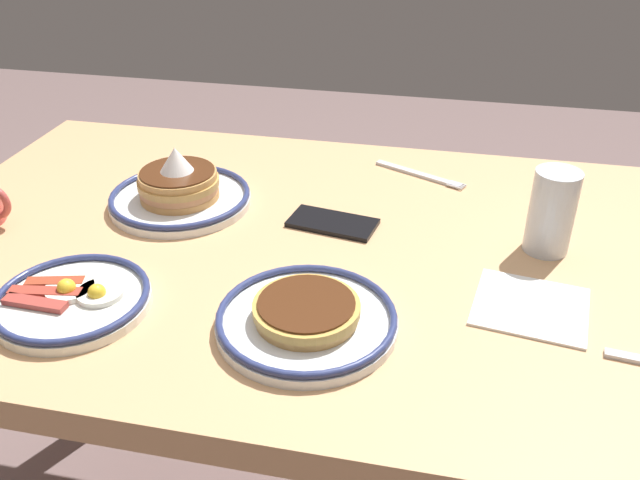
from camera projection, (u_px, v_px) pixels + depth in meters
dining_table at (297, 292)px, 1.12m from camera, size 1.29×0.83×0.76m
plate_near_main at (180, 191)px, 1.16m from camera, size 0.25×0.25×0.11m
plate_center_pancakes at (307, 317)px, 0.87m from camera, size 0.24×0.24×0.04m
plate_far_companion at (73, 299)px, 0.91m from camera, size 0.21×0.21×0.04m
drinking_glass at (551, 216)px, 1.02m from camera, size 0.07×0.07×0.13m
cell_phone at (333, 223)px, 1.11m from camera, size 0.15×0.09×0.01m
paper_napkin at (531, 306)px, 0.92m from camera, size 0.17×0.16×0.00m
fork_far at (420, 175)px, 1.28m from camera, size 0.18×0.10×0.01m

